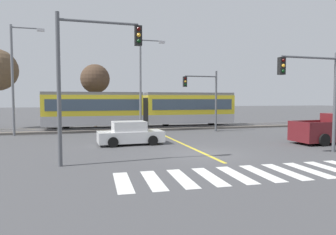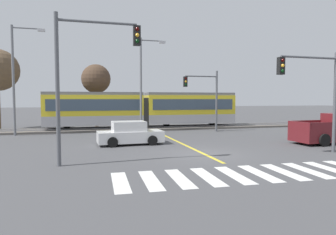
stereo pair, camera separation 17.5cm
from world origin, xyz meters
name	(u,v)px [view 2 (the right image)]	position (x,y,z in m)	size (l,w,h in m)	color
ground_plane	(204,154)	(0.00, 0.00, 0.00)	(200.00, 200.00, 0.00)	#474749
track_bed	(150,128)	(0.00, 14.11, 0.09)	(120.00, 4.00, 0.18)	#56514C
rail_near	(152,127)	(0.00, 13.39, 0.23)	(120.00, 0.08, 0.10)	#939399
rail_far	(149,126)	(0.00, 14.83, 0.23)	(120.00, 0.08, 0.10)	#939399
light_rail_tram	(144,108)	(-0.65, 14.10, 2.05)	(18.50, 2.64, 3.43)	#9E9EA3
crosswalk_stripe_0	(120,182)	(-4.95, -4.31, 0.00)	(0.56, 2.80, 0.01)	silver
crosswalk_stripe_1	(151,180)	(-3.85, -4.35, 0.00)	(0.56, 2.80, 0.01)	silver
crosswalk_stripe_2	(180,178)	(-2.75, -4.38, 0.00)	(0.56, 2.80, 0.01)	silver
crosswalk_stripe_3	(207,176)	(-1.65, -4.42, 0.00)	(0.56, 2.80, 0.01)	silver
crosswalk_stripe_4	(234,175)	(-0.55, -4.46, 0.00)	(0.56, 2.80, 0.01)	silver
crosswalk_stripe_5	(259,173)	(0.55, -4.50, 0.00)	(0.56, 2.80, 0.01)	silver
crosswalk_stripe_6	(284,172)	(1.65, -4.53, 0.00)	(0.56, 2.80, 0.01)	silver
crosswalk_stripe_7	(307,170)	(2.75, -4.57, 0.00)	(0.56, 2.80, 0.01)	silver
crosswalk_stripe_8	(330,169)	(3.85, -4.61, 0.00)	(0.56, 2.80, 0.01)	silver
lane_centre_line	(178,142)	(0.00, 4.82, 0.00)	(0.20, 14.59, 0.01)	gold
sedan_crossing	(130,134)	(-3.37, 4.45, 0.70)	(4.27, 2.07, 1.52)	silver
pickup_truck	(333,131)	(9.87, 1.51, 0.84)	(5.48, 2.40, 1.98)	maroon
traffic_light_near_left	(85,66)	(-6.10, -1.03, 4.44)	(3.75, 0.38, 6.70)	#515459
traffic_light_far_right	(205,92)	(4.24, 10.28, 3.59)	(3.25, 0.38, 5.51)	#515459
traffic_light_near_right	(316,85)	(5.86, -1.36, 3.70)	(3.75, 0.38, 5.51)	#515459
street_lamp_west	(16,73)	(-11.46, 11.52, 5.04)	(2.56, 0.28, 8.82)	slate
street_lamp_centre	(143,79)	(-1.16, 11.58, 4.78)	(2.35, 0.28, 8.37)	slate
bare_tree_west	(96,79)	(-5.09, 17.84, 5.06)	(3.06, 3.06, 6.63)	brown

